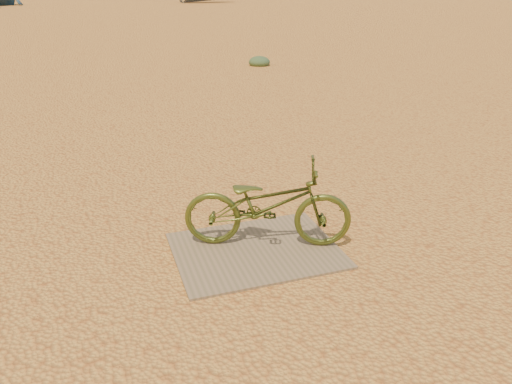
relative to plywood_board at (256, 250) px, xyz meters
name	(u,v)px	position (x,y,z in m)	size (l,w,h in m)	color
ground	(317,245)	(0.56, -0.07, -0.01)	(120.00, 120.00, 0.00)	gold
plywood_board	(256,250)	(0.00, 0.00, 0.00)	(1.42, 1.09, 0.02)	#7D6754
bicycle	(268,205)	(0.13, 0.07, 0.40)	(0.51, 1.46, 0.77)	#45521F
kale_b	(259,65)	(3.30, 9.45, -0.01)	(0.58, 0.58, 0.32)	#466041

